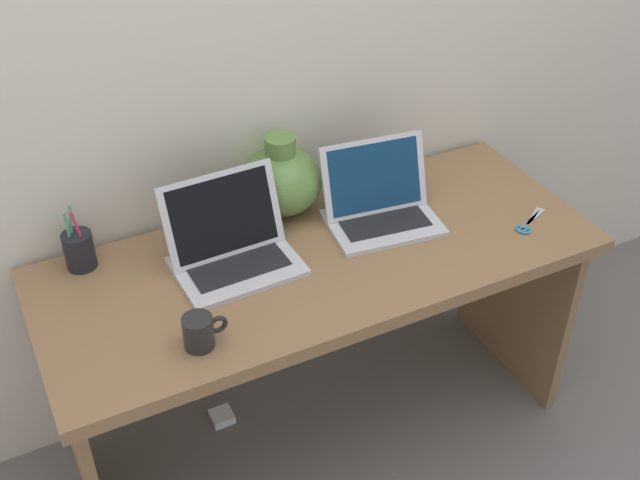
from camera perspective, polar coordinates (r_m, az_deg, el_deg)
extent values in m
plane|color=slate|center=(2.64, 0.00, -13.33)|extent=(6.00, 6.00, 0.00)
cube|color=beige|center=(2.17, -4.20, 14.36)|extent=(4.40, 0.04, 2.40)
cube|color=olive|center=(2.16, 0.00, -1.49)|extent=(1.51, 0.61, 0.04)
cube|color=olive|center=(2.27, -16.91, -13.54)|extent=(0.03, 0.52, 0.67)
cube|color=olive|center=(2.71, 13.73, -3.17)|extent=(0.03, 0.52, 0.67)
cube|color=silver|center=(2.11, -5.93, -1.88)|extent=(0.33, 0.24, 0.01)
cube|color=black|center=(2.10, -5.94, -1.69)|extent=(0.26, 0.15, 0.00)
cube|color=silver|center=(2.10, -6.97, 1.76)|extent=(0.32, 0.10, 0.22)
cube|color=black|center=(2.10, -6.97, 1.76)|extent=(0.28, 0.09, 0.19)
cube|color=silver|center=(2.26, 4.51, 1.22)|extent=(0.33, 0.26, 0.01)
cube|color=black|center=(2.25, 4.52, 1.41)|extent=(0.26, 0.16, 0.00)
cube|color=silver|center=(2.25, 3.90, 4.53)|extent=(0.31, 0.12, 0.21)
cube|color=navy|center=(2.25, 3.90, 4.53)|extent=(0.28, 0.10, 0.18)
ellipsoid|color=#5B843D|center=(2.27, -2.77, 4.22)|extent=(0.23, 0.23, 0.19)
cylinder|color=#5B843D|center=(2.21, -2.85, 6.70)|extent=(0.09, 0.09, 0.06)
cylinder|color=black|center=(1.88, -8.67, -6.51)|extent=(0.07, 0.07, 0.08)
torus|color=black|center=(1.88, -7.29, -5.99)|extent=(0.05, 0.01, 0.05)
cylinder|color=black|center=(2.17, -16.79, -0.71)|extent=(0.08, 0.08, 0.10)
cylinder|color=#4CA566|center=(2.15, -17.30, 0.60)|extent=(0.03, 0.02, 0.15)
cylinder|color=#D83359|center=(2.13, -16.75, 0.40)|extent=(0.03, 0.02, 0.16)
cylinder|color=#4CA566|center=(2.14, -17.42, 0.22)|extent=(0.01, 0.02, 0.14)
cube|color=#B7B7BC|center=(2.37, 14.97, 1.63)|extent=(0.09, 0.07, 0.00)
cube|color=#B7B7BC|center=(2.37, 15.07, 1.60)|extent=(0.10, 0.05, 0.00)
torus|color=#338CBF|center=(2.30, 14.38, 0.69)|extent=(0.03, 0.04, 0.01)
torus|color=#338CBF|center=(2.30, 14.15, 0.78)|extent=(0.03, 0.03, 0.01)
cube|color=white|center=(2.67, -7.01, -12.38)|extent=(0.07, 0.07, 0.03)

